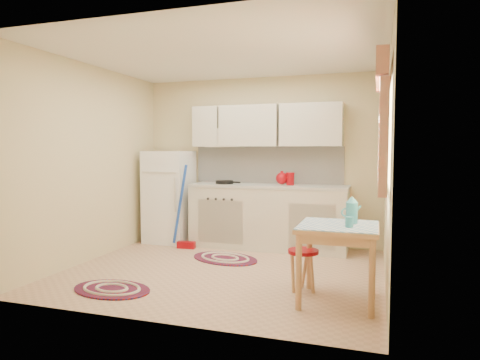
# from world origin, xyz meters

# --- Properties ---
(room_shell) EXTENTS (3.64, 3.60, 2.52)m
(room_shell) POSITION_xyz_m (0.16, 0.24, 1.60)
(room_shell) COLOR tan
(room_shell) RESTS_ON ground
(fridge) EXTENTS (0.65, 0.60, 1.40)m
(fridge) POSITION_xyz_m (-1.35, 1.25, 0.70)
(fridge) COLOR white
(fridge) RESTS_ON ground
(broom) EXTENTS (0.29, 0.14, 1.20)m
(broom) POSITION_xyz_m (-0.91, 0.90, 0.60)
(broom) COLOR blue
(broom) RESTS_ON ground
(base_cabinets) EXTENTS (2.25, 0.60, 0.88)m
(base_cabinets) POSITION_xyz_m (0.21, 1.30, 0.44)
(base_cabinets) COLOR beige
(base_cabinets) RESTS_ON ground
(countertop) EXTENTS (2.27, 0.62, 0.04)m
(countertop) POSITION_xyz_m (0.21, 1.30, 0.90)
(countertop) COLOR #B5B4AB
(countertop) RESTS_ON base_cabinets
(frying_pan) EXTENTS (0.32, 0.32, 0.05)m
(frying_pan) POSITION_xyz_m (-0.44, 1.25, 0.94)
(frying_pan) COLOR black
(frying_pan) RESTS_ON countertop
(red_kettle) EXTENTS (0.23, 0.22, 0.19)m
(red_kettle) POSITION_xyz_m (0.41, 1.30, 1.01)
(red_kettle) COLOR #90050C
(red_kettle) RESTS_ON countertop
(red_canister) EXTENTS (0.14, 0.14, 0.16)m
(red_canister) POSITION_xyz_m (0.53, 1.30, 1.00)
(red_canister) COLOR #90050C
(red_canister) RESTS_ON countertop
(table) EXTENTS (0.72, 0.72, 0.72)m
(table) POSITION_xyz_m (1.37, -0.65, 0.36)
(table) COLOR tan
(table) RESTS_ON ground
(stool) EXTENTS (0.31, 0.31, 0.42)m
(stool) POSITION_xyz_m (1.01, -0.44, 0.21)
(stool) COLOR #90050C
(stool) RESTS_ON ground
(coffee_pot) EXTENTS (0.17, 0.16, 0.27)m
(coffee_pot) POSITION_xyz_m (1.48, -0.53, 0.86)
(coffee_pot) COLOR teal
(coffee_pot) RESTS_ON table
(mug) EXTENTS (0.08, 0.08, 0.10)m
(mug) POSITION_xyz_m (1.47, -0.75, 0.77)
(mug) COLOR teal
(mug) RESTS_ON table
(rug_center) EXTENTS (1.07, 0.87, 0.02)m
(rug_center) POSITION_xyz_m (-0.17, 0.50, 0.01)
(rug_center) COLOR maroon
(rug_center) RESTS_ON ground
(rug_left) EXTENTS (0.91, 0.66, 0.02)m
(rug_left) POSITION_xyz_m (-0.84, -1.01, 0.01)
(rug_left) COLOR maroon
(rug_left) RESTS_ON ground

